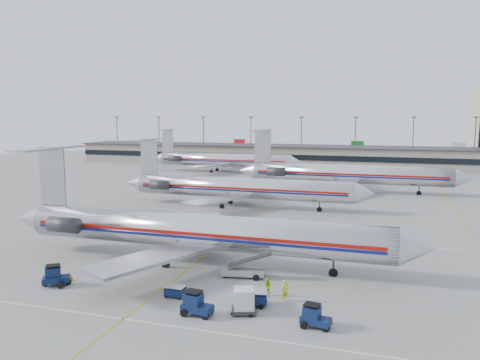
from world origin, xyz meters
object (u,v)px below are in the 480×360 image
at_px(uld_container, 244,301).
at_px(belt_loader, 244,270).
at_px(jet_foreground, 192,230).
at_px(tug_center, 195,304).
at_px(jet_second_row, 237,187).

height_order(uld_container, belt_loader, belt_loader).
relative_size(jet_foreground, tug_center, 18.15).
bearing_deg(jet_foreground, belt_loader, -23.00).
relative_size(tug_center, belt_loader, 0.51).
relative_size(jet_foreground, uld_container, 20.00).
xyz_separation_m(jet_foreground, belt_loader, (6.51, -2.76, -2.80)).
bearing_deg(jet_foreground, uld_container, -50.24).
bearing_deg(jet_second_row, belt_loader, -71.23).
xyz_separation_m(uld_container, belt_loader, (-2.40, 7.95, -0.32)).
height_order(jet_second_row, tug_center, jet_second_row).
distance_m(jet_foreground, belt_loader, 7.61).
relative_size(uld_container, belt_loader, 0.46).
distance_m(jet_second_row, tug_center, 44.27).
relative_size(jet_foreground, belt_loader, 9.27).
bearing_deg(tug_center, jet_foreground, 120.98).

